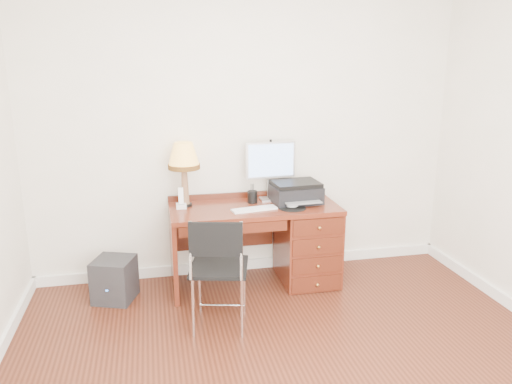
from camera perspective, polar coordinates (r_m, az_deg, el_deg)
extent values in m
plane|color=#3A170D|center=(3.55, 4.78, -19.86)|extent=(4.00, 4.00, 0.00)
plane|color=white|center=(4.66, -1.10, 6.69)|extent=(4.00, 0.00, 4.00)
cube|color=white|center=(5.00, -0.99, -8.23)|extent=(4.00, 0.03, 0.10)
cube|color=maroon|center=(4.46, -0.18, -1.88)|extent=(1.50, 0.65, 0.04)
cube|color=maroon|center=(4.70, 5.83, -5.87)|extent=(0.50, 0.61, 0.71)
cube|color=maroon|center=(4.50, -9.39, -7.00)|extent=(0.04, 0.61, 0.71)
cube|color=#4F1C0F|center=(4.78, -3.74, -4.12)|extent=(0.96, 0.03, 0.39)
cube|color=#4F1C0F|center=(4.15, -2.56, -4.20)|extent=(0.91, 0.03, 0.09)
sphere|color=#BF8C3F|center=(4.41, 7.16, -7.37)|extent=(0.03, 0.03, 0.03)
cube|color=silver|center=(4.66, 1.75, -0.76)|extent=(0.22, 0.16, 0.01)
cube|color=silver|center=(4.68, 1.62, 0.47)|extent=(0.05, 0.03, 0.17)
cube|color=silver|center=(4.61, 1.70, 3.69)|extent=(0.47, 0.07, 0.34)
cube|color=#4C8CF2|center=(4.59, 1.76, 3.64)|extent=(0.43, 0.03, 0.30)
cube|color=white|center=(4.34, -0.20, -1.97)|extent=(0.41, 0.18, 0.02)
cylinder|color=black|center=(4.39, 4.17, -1.84)|extent=(0.24, 0.24, 0.01)
ellipsoid|color=white|center=(4.39, 4.17, -1.54)|extent=(0.11, 0.07, 0.04)
cube|color=black|center=(4.57, 4.55, -0.21)|extent=(0.45, 0.36, 0.15)
cube|color=black|center=(4.55, 4.58, 0.96)|extent=(0.43, 0.34, 0.04)
cylinder|color=black|center=(4.50, -8.05, -1.44)|extent=(0.12, 0.12, 0.02)
cone|color=#896140|center=(4.46, -8.14, 0.78)|extent=(0.07, 0.07, 0.34)
cone|color=#F2B54C|center=(4.40, -8.27, 4.26)|extent=(0.28, 0.28, 0.21)
cylinder|color=#593814|center=(4.42, -8.22, 2.91)|extent=(0.28, 0.28, 0.04)
cube|color=white|center=(4.44, -8.54, -1.59)|extent=(0.09, 0.09, 0.04)
cube|color=white|center=(4.41, -8.59, -0.45)|extent=(0.04, 0.06, 0.15)
cylinder|color=black|center=(4.54, -0.41, -0.56)|extent=(0.09, 0.09, 0.11)
cube|color=black|center=(3.87, -4.24, -8.56)|extent=(0.52, 0.52, 0.03)
cube|color=black|center=(3.57, -3.88, -5.43)|extent=(0.38, 0.12, 0.26)
cylinder|color=silver|center=(4.11, -7.09, -10.81)|extent=(0.02, 0.02, 0.48)
cylinder|color=silver|center=(4.16, -2.00, -10.42)|extent=(0.02, 0.02, 0.48)
cylinder|color=silver|center=(3.79, -6.57, -13.17)|extent=(0.02, 0.02, 0.48)
cylinder|color=silver|center=(3.84, -1.02, -12.72)|extent=(0.02, 0.02, 0.48)
cylinder|color=silver|center=(3.58, -6.76, -6.90)|extent=(0.02, 0.02, 0.43)
cylinder|color=silver|center=(3.63, -0.99, -6.50)|extent=(0.02, 0.02, 0.43)
cube|color=black|center=(4.52, -15.87, -9.58)|extent=(0.41, 0.41, 0.37)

